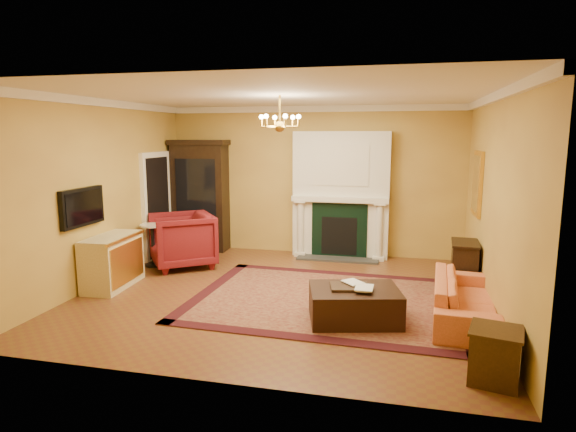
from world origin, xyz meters
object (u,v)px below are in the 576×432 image
(coral_sofa, at_px, (465,292))
(console_table, at_px, (464,267))
(china_cabinet, at_px, (201,198))
(leather_ottoman, at_px, (354,304))
(commode, at_px, (112,261))
(wingback_armchair, at_px, (182,238))
(end_table, at_px, (495,357))
(pedestal_table, at_px, (153,242))

(coral_sofa, bearing_deg, console_table, -1.84)
(china_cabinet, height_order, leather_ottoman, china_cabinet)
(commode, bearing_deg, console_table, 8.38)
(china_cabinet, distance_m, wingback_armchair, 1.49)
(end_table, relative_size, leather_ottoman, 0.46)
(coral_sofa, relative_size, console_table, 2.67)
(leather_ottoman, bearing_deg, end_table, -54.10)
(wingback_armchair, relative_size, pedestal_table, 1.39)
(coral_sofa, distance_m, console_table, 1.38)
(pedestal_table, height_order, end_table, pedestal_table)
(wingback_armchair, height_order, leather_ottoman, wingback_armchair)
(china_cabinet, relative_size, leather_ottoman, 1.93)
(pedestal_table, distance_m, end_table, 6.26)
(coral_sofa, bearing_deg, china_cabinet, 63.80)
(leather_ottoman, bearing_deg, wingback_armchair, 136.03)
(wingback_armchair, xyz_separation_m, coral_sofa, (4.79, -1.58, -0.17))
(china_cabinet, distance_m, console_table, 5.42)
(pedestal_table, height_order, console_table, pedestal_table)
(coral_sofa, xyz_separation_m, console_table, (0.15, 1.37, -0.02))
(pedestal_table, height_order, coral_sofa, pedestal_table)
(coral_sofa, bearing_deg, commode, 92.10)
(end_table, bearing_deg, console_table, 88.86)
(wingback_armchair, xyz_separation_m, pedestal_table, (-0.54, -0.10, -0.09))
(china_cabinet, distance_m, pedestal_table, 1.65)
(end_table, bearing_deg, leather_ottoman, 139.79)
(console_table, distance_m, leather_ottoman, 2.35)
(end_table, height_order, leather_ottoman, end_table)
(pedestal_table, xyz_separation_m, leather_ottoman, (3.92, -1.85, -0.23))
(commode, xyz_separation_m, console_table, (5.51, 1.16, -0.05))
(commode, distance_m, end_table, 5.76)
(china_cabinet, bearing_deg, end_table, -43.81)
(wingback_armchair, bearing_deg, commode, -59.01)
(console_table, bearing_deg, coral_sofa, -91.92)
(wingback_armchair, xyz_separation_m, leather_ottoman, (3.37, -1.95, -0.32))
(china_cabinet, bearing_deg, pedestal_table, -104.76)
(commode, distance_m, leather_ottoman, 3.99)
(pedestal_table, bearing_deg, leather_ottoman, -25.33)
(end_table, bearing_deg, china_cabinet, 137.85)
(end_table, height_order, console_table, console_table)
(pedestal_table, xyz_separation_m, coral_sofa, (5.33, -1.47, -0.08))
(wingback_armchair, height_order, end_table, wingback_armchair)
(commode, xyz_separation_m, leather_ottoman, (3.95, -0.59, -0.19))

